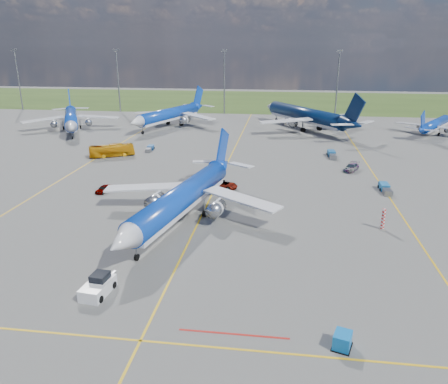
# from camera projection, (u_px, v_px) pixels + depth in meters

# --- Properties ---
(ground) EXTENTS (400.00, 400.00, 0.00)m
(ground) POSITION_uv_depth(u_px,v_px,m) (188.00, 243.00, 56.96)
(ground) COLOR #525250
(ground) RESTS_ON ground
(grass_strip) EXTENTS (400.00, 80.00, 0.01)m
(grass_strip) POSITION_uv_depth(u_px,v_px,m) (258.00, 101.00, 197.64)
(grass_strip) COLOR #2D4719
(grass_strip) RESTS_ON ground
(taxiway_lines) EXTENTS (60.25, 160.00, 0.02)m
(taxiway_lines) POSITION_uv_depth(u_px,v_px,m) (220.00, 180.00, 82.92)
(taxiway_lines) COLOR gold
(taxiway_lines) RESTS_ON ground
(floodlight_masts) EXTENTS (202.20, 0.50, 22.70)m
(floodlight_masts) POSITION_uv_depth(u_px,v_px,m) (280.00, 79.00, 154.81)
(floodlight_masts) COLOR slate
(floodlight_masts) RESTS_ON ground
(warning_post) EXTENTS (0.50, 0.50, 3.00)m
(warning_post) POSITION_uv_depth(u_px,v_px,m) (383.00, 219.00, 60.70)
(warning_post) COLOR red
(warning_post) RESTS_ON ground
(bg_jet_nw) EXTENTS (44.37, 48.64, 10.33)m
(bg_jet_nw) POSITION_uv_depth(u_px,v_px,m) (72.00, 131.00, 130.16)
(bg_jet_nw) COLOR #0C39AC
(bg_jet_nw) RESTS_ON ground
(bg_jet_nnw) EXTENTS (43.44, 49.34, 10.78)m
(bg_jet_nnw) POSITION_uv_depth(u_px,v_px,m) (170.00, 126.00, 136.58)
(bg_jet_nnw) COLOR #0C39AC
(bg_jet_nnw) RESTS_ON ground
(bg_jet_n) EXTENTS (56.61, 59.68, 12.46)m
(bg_jet_n) POSITION_uv_depth(u_px,v_px,m) (305.00, 129.00, 131.98)
(bg_jet_n) COLOR #071C41
(bg_jet_n) RESTS_ON ground
(bg_jet_ne) EXTENTS (35.19, 37.49, 7.85)m
(bg_jet_ne) POSITION_uv_depth(u_px,v_px,m) (434.00, 134.00, 125.88)
(bg_jet_ne) COLOR #0C39AC
(bg_jet_ne) RESTS_ON ground
(main_airliner) EXTENTS (37.81, 45.10, 10.39)m
(main_airliner) POSITION_uv_depth(u_px,v_px,m) (183.00, 220.00, 64.13)
(main_airliner) COLOR #0C39AC
(main_airliner) RESTS_ON ground
(pushback_tug) EXTENTS (2.66, 6.06, 2.02)m
(pushback_tug) POSITION_uv_depth(u_px,v_px,m) (98.00, 286.00, 45.25)
(pushback_tug) COLOR silver
(pushback_tug) RESTS_ON ground
(uld_container) EXTENTS (1.86, 2.09, 1.40)m
(uld_container) POSITION_uv_depth(u_px,v_px,m) (342.00, 340.00, 37.16)
(uld_container) COLOR blue
(uld_container) RESTS_ON ground
(apron_bus) EXTENTS (10.07, 6.84, 2.82)m
(apron_bus) POSITION_uv_depth(u_px,v_px,m) (112.00, 150.00, 99.89)
(apron_bus) COLOR orange
(apron_bus) RESTS_ON ground
(service_car_a) EXTENTS (2.29, 3.90, 1.25)m
(service_car_a) POSITION_uv_depth(u_px,v_px,m) (104.00, 189.00, 76.09)
(service_car_a) COLOR #999999
(service_car_a) RESTS_ON ground
(service_car_b) EXTENTS (5.68, 3.84, 1.45)m
(service_car_b) POSITION_uv_depth(u_px,v_px,m) (223.00, 184.00, 78.14)
(service_car_b) COLOR #999999
(service_car_b) RESTS_ON ground
(service_car_c) EXTENTS (4.07, 5.56, 1.50)m
(service_car_c) POSITION_uv_depth(u_px,v_px,m) (351.00, 167.00, 88.84)
(service_car_c) COLOR #999999
(service_car_c) RESTS_ON ground
(baggage_tug_w) EXTENTS (1.52, 5.26, 1.18)m
(baggage_tug_w) POSITION_uv_depth(u_px,v_px,m) (385.00, 188.00, 76.50)
(baggage_tug_w) COLOR #1A619E
(baggage_tug_w) RESTS_ON ground
(baggage_tug_c) EXTENTS (1.53, 4.71, 1.04)m
(baggage_tug_c) POSITION_uv_depth(u_px,v_px,m) (150.00, 148.00, 105.97)
(baggage_tug_c) COLOR navy
(baggage_tug_c) RESTS_ON ground
(baggage_tug_e) EXTENTS (1.71, 5.64, 1.25)m
(baggage_tug_e) POSITION_uv_depth(u_px,v_px,m) (332.00, 155.00, 99.65)
(baggage_tug_e) COLOR #17528B
(baggage_tug_e) RESTS_ON ground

